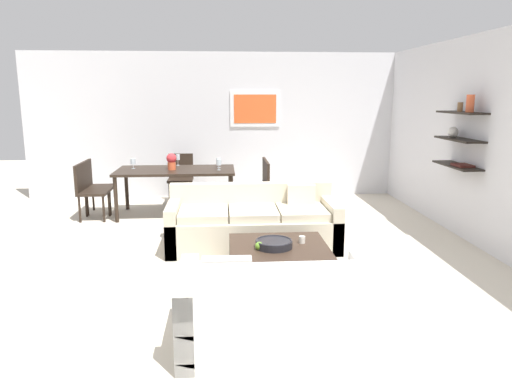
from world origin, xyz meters
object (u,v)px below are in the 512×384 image
candle_jar (302,240)px  dining_chair_head (181,175)px  sofa_beige (253,225)px  coffee_table (279,264)px  apple_on_coffee_table (259,246)px  wine_glass_right_far (219,161)px  dining_chair_left_far (95,183)px  wine_glass_left_far (133,162)px  dining_chair_right_far (258,181)px  wine_glass_head (178,157)px  decorative_bowl (274,243)px  centerpiece_vase (172,161)px  loveseat_white (280,310)px  dining_chair_left_near (88,188)px  wine_glass_right_near (219,162)px  dining_chair_right_near (260,186)px  dining_table (176,173)px

candle_jar → dining_chair_head: 4.06m
sofa_beige → coffee_table: sofa_beige is taller
apple_on_coffee_table → wine_glass_right_far: size_ratio=0.53×
dining_chair_left_far → wine_glass_left_far: size_ratio=5.48×
dining_chair_right_far → wine_glass_head: size_ratio=4.64×
decorative_bowl → dining_chair_right_far: 3.19m
coffee_table → decorative_bowl: 0.24m
centerpiece_vase → dining_chair_right_far: bearing=10.2°
loveseat_white → dining_chair_head: bearing=102.9°
dining_chair_left_far → dining_chair_right_far: same height
dining_chair_left_far → dining_chair_left_near: (0.00, -0.44, 0.00)m
dining_chair_left_near → wine_glass_left_far: 0.82m
decorative_bowl → loveseat_white: bearing=-94.1°
wine_glass_right_near → wine_glass_left_far: wine_glass_right_near is taller
wine_glass_left_far → centerpiece_vase: (0.64, -0.16, 0.03)m
dining_chair_right_far → dining_chair_left_near: bearing=-170.8°
wine_glass_right_far → wine_glass_right_near: bearing=-90.0°
loveseat_white → dining_chair_head: 5.26m
dining_chair_right_near → dining_chair_left_near: same height
dining_chair_left_far → centerpiece_vase: bearing=-11.1°
loveseat_white → coffee_table: loveseat_white is taller
candle_jar → dining_chair_left_near: dining_chair_left_near is taller
dining_chair_head → centerpiece_vase: bearing=-93.6°
dining_chair_right_near → wine_glass_left_far: size_ratio=5.48×
dining_chair_left_near → sofa_beige: bearing=-32.0°
decorative_bowl → dining_chair_head: 4.06m
dining_table → dining_chair_right_far: 1.38m
dining_chair_left_far → wine_glass_right_near: 2.10m
dining_chair_left_near → wine_glass_left_far: wine_glass_left_far is taller
candle_jar → dining_chair_right_near: (-0.23, 2.62, 0.09)m
loveseat_white → coffee_table: bearing=83.4°
candle_jar → wine_glass_head: 3.66m
decorative_bowl → apple_on_coffee_table: apple_on_coffee_table is taller
coffee_table → dining_chair_left_near: dining_chair_left_near is taller
dining_chair_head → centerpiece_vase: centerpiece_vase is taller
decorative_bowl → dining_table: size_ratio=0.20×
wine_glass_head → apple_on_coffee_table: bearing=-72.2°
dining_chair_head → wine_glass_right_near: 1.28m
loveseat_white → decorative_bowl: size_ratio=4.13×
sofa_beige → centerpiece_vase: bearing=124.6°
wine_glass_right_far → wine_glass_left_far: size_ratio=1.00×
sofa_beige → dining_chair_left_far: (-2.48, 1.99, 0.21)m
candle_jar → centerpiece_vase: bearing=120.3°
dining_chair_right_near → dining_chair_head: 1.75m
wine_glass_right_near → dining_chair_left_near: bearing=-177.2°
candle_jar → centerpiece_vase: 3.28m
coffee_table → dining_chair_left_far: size_ratio=1.20×
dining_chair_left_near → wine_glass_head: size_ratio=4.64×
dining_chair_head → centerpiece_vase: size_ratio=3.36×
coffee_table → wine_glass_right_near: bearing=102.6°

